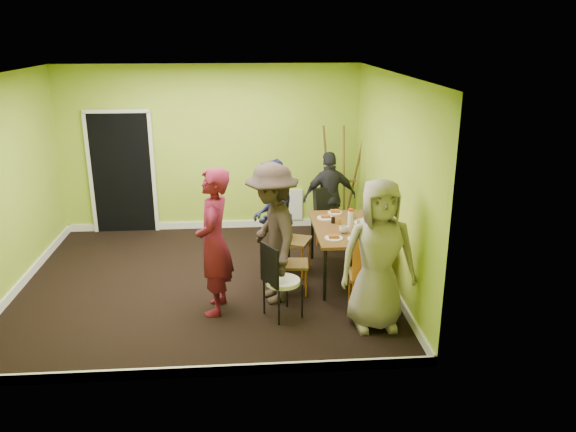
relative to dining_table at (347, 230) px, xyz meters
name	(u,v)px	position (x,y,z in m)	size (l,w,h in m)	color
ground	(207,282)	(-1.94, -0.03, -0.70)	(5.00, 5.00, 0.00)	black
room_walls	(202,213)	(-1.97, 0.01, 0.29)	(5.04, 4.54, 2.82)	#96B62E
dining_table	(347,230)	(0.00, 0.00, 0.00)	(0.90, 1.50, 0.75)	black
chair_left_far	(288,233)	(-0.79, 0.25, -0.11)	(0.56, 0.56, 1.04)	#C06612
chair_left_near	(289,258)	(-0.83, -0.41, -0.21)	(0.39, 0.38, 0.86)	#C06612
chair_back_end	(327,205)	(-0.09, 1.28, -0.03)	(0.49, 0.54, 0.94)	#C06612
chair_front_end	(368,270)	(0.07, -1.07, -0.12)	(0.45, 0.46, 1.02)	#C06612
chair_bentwood	(278,277)	(-1.01, -1.09, -0.17)	(0.51, 0.50, 0.95)	black
easel	(342,179)	(0.26, 1.96, 0.22)	(0.74, 0.69, 1.85)	brown
plate_near_left	(326,218)	(-0.24, 0.38, 0.06)	(0.24, 0.24, 0.01)	white
plate_near_right	(334,238)	(-0.25, -0.44, 0.06)	(0.24, 0.24, 0.01)	white
plate_far_back	(335,213)	(-0.07, 0.61, 0.06)	(0.21, 0.21, 0.01)	white
plate_far_front	(356,239)	(0.03, -0.49, 0.06)	(0.22, 0.22, 0.01)	white
plate_wall_back	(362,223)	(0.25, 0.14, 0.06)	(0.23, 0.23, 0.01)	white
plate_wall_front	(369,231)	(0.26, -0.22, 0.06)	(0.24, 0.24, 0.01)	white
thermos	(350,219)	(0.04, -0.02, 0.17)	(0.08, 0.08, 0.23)	white
blue_bottle	(364,227)	(0.17, -0.29, 0.14)	(0.08, 0.08, 0.18)	#183AB5
orange_bottle	(339,221)	(-0.09, 0.11, 0.09)	(0.03, 0.03, 0.08)	#C06612
glass_mid	(333,220)	(-0.16, 0.17, 0.10)	(0.06, 0.06, 0.08)	black
glass_back	(352,215)	(0.13, 0.36, 0.10)	(0.06, 0.06, 0.09)	black
glass_front	(367,236)	(0.17, -0.48, 0.10)	(0.07, 0.07, 0.09)	black
cup_a	(343,230)	(-0.09, -0.24, 0.10)	(0.12, 0.12, 0.09)	white
cup_b	(360,223)	(0.19, 0.02, 0.10)	(0.10, 0.10, 0.09)	white
person_standing	(214,242)	(-1.76, -0.85, 0.21)	(0.66, 0.43, 1.81)	maroon
person_left_far	(271,217)	(-1.02, 0.31, 0.12)	(0.79, 0.62, 1.63)	#161837
person_left_near	(273,234)	(-1.05, -0.60, 0.20)	(1.16, 0.67, 1.80)	#2E221E
person_back_end	(330,197)	(-0.03, 1.42, 0.05)	(0.87, 0.36, 1.49)	black
person_front_end	(378,255)	(0.11, -1.38, 0.20)	(0.87, 0.57, 1.78)	gray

